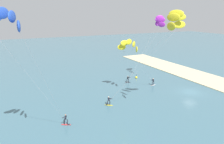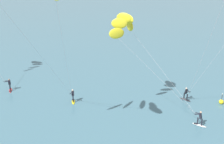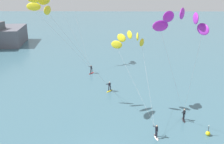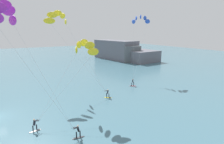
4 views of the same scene
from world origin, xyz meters
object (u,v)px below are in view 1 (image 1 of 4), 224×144
object	(u,v)px
kitesurfer_far_out	(158,23)
marker_buoy	(136,77)
kitesurfer_mid_water	(130,47)
kitesurfer_downwind	(7,27)
kitesurfer_nearshore	(173,23)

from	to	relation	value
kitesurfer_far_out	marker_buoy	bearing A→B (deg)	25.01
kitesurfer_far_out	marker_buoy	xyz separation A→B (m)	(4.77, 2.23, -13.34)
kitesurfer_far_out	marker_buoy	world-z (taller)	kitesurfer_far_out
kitesurfer_far_out	marker_buoy	distance (m)	14.34
kitesurfer_mid_water	marker_buoy	world-z (taller)	kitesurfer_mid_water
kitesurfer_mid_water	kitesurfer_far_out	size ratio (longest dim) A/B	0.73
kitesurfer_far_out	kitesurfer_downwind	world-z (taller)	kitesurfer_downwind
kitesurfer_nearshore	marker_buoy	distance (m)	25.97
kitesurfer_downwind	marker_buoy	world-z (taller)	kitesurfer_downwind
kitesurfer_nearshore	kitesurfer_downwind	size ratio (longest dim) A/B	0.99
kitesurfer_nearshore	kitesurfer_mid_water	bearing A→B (deg)	0.23
kitesurfer_mid_water	marker_buoy	size ratio (longest dim) A/B	8.12
kitesurfer_mid_water	marker_buoy	bearing A→B (deg)	-38.85
kitesurfer_far_out	kitesurfer_downwind	bearing A→B (deg)	118.86
kitesurfer_mid_water	kitesurfer_downwind	bearing A→B (deg)	120.77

